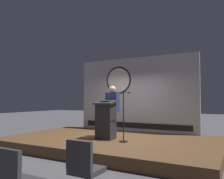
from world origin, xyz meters
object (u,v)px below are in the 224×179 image
(audience_chair_right, at_px, (16,179))
(podium, at_px, (106,120))
(speaker_person, at_px, (112,111))
(microphone_stand, at_px, (124,124))
(audience_chair_left, at_px, (84,166))

(audience_chair_right, bearing_deg, podium, 105.00)
(speaker_person, distance_m, microphone_stand, 0.97)
(speaker_person, height_order, audience_chair_left, speaker_person)
(podium, bearing_deg, audience_chair_right, -75.00)
(audience_chair_left, bearing_deg, speaker_person, 112.66)
(podium, xyz_separation_m, audience_chair_right, (1.09, -4.07, -0.39))
(audience_chair_left, relative_size, audience_chair_right, 1.00)
(audience_chair_left, bearing_deg, audience_chair_right, -115.52)
(speaker_person, xyz_separation_m, audience_chair_right, (1.12, -4.55, -0.64))
(audience_chair_left, xyz_separation_m, audience_chair_right, (-0.42, -0.87, 0.00))
(speaker_person, distance_m, audience_chair_left, 4.03)
(speaker_person, xyz_separation_m, audience_chair_left, (1.53, -3.67, -0.64))
(microphone_stand, distance_m, audience_chair_right, 4.00)
(podium, distance_m, microphone_stand, 0.69)
(podium, xyz_separation_m, audience_chair_left, (1.51, -3.19, -0.39))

